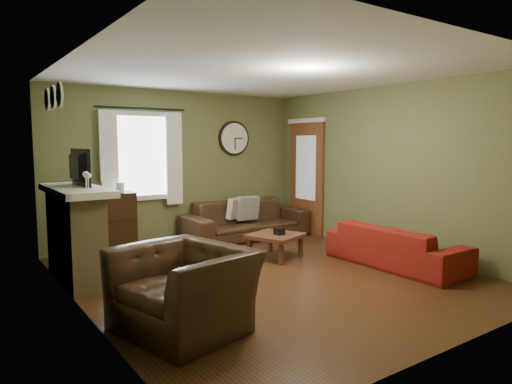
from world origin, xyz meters
TOP-DOWN VIEW (x-y plane):
  - floor at (0.00, 0.00)m, footprint 4.60×5.20m
  - ceiling at (0.00, 0.00)m, footprint 4.60×5.20m
  - wall_left at (-2.30, 0.00)m, footprint 0.00×5.20m
  - wall_right at (2.30, 0.00)m, footprint 0.00×5.20m
  - wall_back at (0.00, 2.60)m, footprint 4.60×0.00m
  - wall_front at (0.00, -2.60)m, footprint 4.60×0.00m
  - fireplace at (-2.10, 1.15)m, footprint 0.40×1.40m
  - firebox at (-1.91, 1.15)m, footprint 0.04×0.60m
  - mantel at (-2.07, 1.15)m, footprint 0.58×1.60m
  - tv at (-2.05, 1.30)m, footprint 0.08×0.60m
  - tv_screen at (-1.97, 1.30)m, footprint 0.02×0.62m
  - medallion_left at (-2.28, 0.80)m, footprint 0.28×0.28m
  - medallion_mid at (-2.28, 1.15)m, footprint 0.28×0.28m
  - medallion_right at (-2.28, 1.50)m, footprint 0.28×0.28m
  - window_pane at (-0.70, 2.58)m, footprint 1.00×0.02m
  - curtain_rod at (-0.70, 2.48)m, footprint 0.03×0.03m
  - curtain_left at (-1.25, 2.48)m, footprint 0.28×0.04m
  - curtain_right at (-0.15, 2.48)m, footprint 0.28×0.04m
  - wall_clock at (1.10, 2.55)m, footprint 0.64×0.06m
  - door at (2.27, 1.85)m, footprint 0.05×0.90m
  - bookshelf at (-1.35, 2.30)m, footprint 0.80×0.34m
  - book at (-1.40, 2.29)m, footprint 0.17×0.22m
  - sofa_brown at (1.06, 2.10)m, footprint 2.31×0.90m
  - pillow_left at (1.08, 2.08)m, footprint 0.42×0.14m
  - pillow_right at (0.88, 2.19)m, footprint 0.38×0.24m
  - sofa_red at (1.74, -0.65)m, footprint 0.77×1.98m
  - armchair at (-1.65, -0.96)m, footprint 1.27×1.37m
  - coffee_table at (0.62, 0.64)m, footprint 0.88×0.88m
  - tissue_box at (0.64, 0.58)m, footprint 0.14×0.14m
  - wine_glass_a at (-2.05, 0.64)m, footprint 0.07×0.07m
  - wine_glass_b at (-2.05, 0.73)m, footprint 0.07×0.07m

SIDE VIEW (x-z plane):
  - floor at x=0.00m, z-range 0.00..0.00m
  - coffee_table at x=0.62m, z-range 0.00..0.37m
  - sofa_red at x=1.74m, z-range 0.00..0.58m
  - firebox at x=-1.91m, z-range 0.02..0.57m
  - sofa_brown at x=1.06m, z-range 0.00..0.67m
  - armchair at x=-1.65m, z-range 0.00..0.76m
  - tissue_box at x=0.64m, z-range 0.35..0.45m
  - bookshelf at x=-1.35m, z-range 0.00..0.95m
  - fireplace at x=-2.10m, z-range 0.00..1.10m
  - pillow_left at x=1.08m, z-range 0.34..0.76m
  - pillow_right at x=0.88m, z-range 0.37..0.73m
  - book at x=-1.40m, z-range 0.95..0.97m
  - door at x=2.27m, z-range 0.00..2.10m
  - mantel at x=-2.07m, z-range 1.10..1.18m
  - wine_glass_a at x=-2.05m, z-range 1.18..1.38m
  - wine_glass_b at x=-2.05m, z-range 1.18..1.39m
  - wall_left at x=-2.30m, z-range 0.00..2.60m
  - wall_right at x=2.30m, z-range 0.00..2.60m
  - wall_back at x=0.00m, z-range 0.00..2.60m
  - wall_front at x=0.00m, z-range 0.00..2.60m
  - tv at x=-2.05m, z-range 1.18..1.53m
  - tv_screen at x=-1.97m, z-range 1.23..1.59m
  - curtain_left at x=-1.25m, z-range 0.67..2.23m
  - curtain_right at x=-0.15m, z-range 0.67..2.23m
  - window_pane at x=-0.70m, z-range 0.85..2.15m
  - wall_clock at x=1.10m, z-range 1.48..2.12m
  - medallion_left at x=-2.28m, z-range 2.24..2.26m
  - medallion_mid at x=-2.28m, z-range 2.24..2.26m
  - medallion_right at x=-2.28m, z-range 2.24..2.26m
  - curtain_rod at x=-0.70m, z-range 1.52..3.02m
  - ceiling at x=0.00m, z-range 2.60..2.60m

